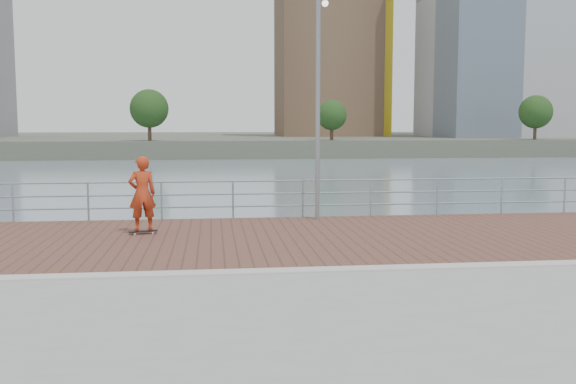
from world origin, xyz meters
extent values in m
plane|color=slate|center=(0.00, 0.00, -2.00)|extent=(400.00, 400.00, 0.00)
cube|color=brown|center=(0.00, 3.60, 0.01)|extent=(40.00, 6.80, 0.02)
cube|color=#B7B5AD|center=(0.00, 0.00, 0.03)|extent=(40.00, 0.40, 0.06)
cube|color=#4C5142|center=(0.00, 122.50, -0.75)|extent=(320.00, 95.00, 2.50)
cylinder|color=#8C9EA8|center=(-7.18, 7.00, 0.55)|extent=(0.06, 0.06, 1.10)
cylinder|color=#8C9EA8|center=(-5.13, 7.00, 0.55)|extent=(0.06, 0.06, 1.10)
cylinder|color=#8C9EA8|center=(-3.08, 7.00, 0.55)|extent=(0.06, 0.06, 1.10)
cylinder|color=#8C9EA8|center=(-1.03, 7.00, 0.55)|extent=(0.06, 0.06, 1.10)
cylinder|color=#8C9EA8|center=(1.03, 7.00, 0.55)|extent=(0.06, 0.06, 1.10)
cylinder|color=#8C9EA8|center=(3.08, 7.00, 0.55)|extent=(0.06, 0.06, 1.10)
cylinder|color=#8C9EA8|center=(5.13, 7.00, 0.55)|extent=(0.06, 0.06, 1.10)
cylinder|color=#8C9EA8|center=(7.18, 7.00, 0.55)|extent=(0.06, 0.06, 1.10)
cylinder|color=#8C9EA8|center=(9.24, 7.00, 0.55)|extent=(0.06, 0.06, 1.10)
cylinder|color=#8C9EA8|center=(0.00, 7.00, 1.10)|extent=(39.00, 0.05, 0.05)
cylinder|color=#8C9EA8|center=(0.00, 7.00, 0.73)|extent=(39.00, 0.05, 0.05)
cylinder|color=#8C9EA8|center=(0.00, 7.00, 0.36)|extent=(39.00, 0.05, 0.05)
cylinder|color=gray|center=(1.38, 6.50, 3.28)|extent=(0.13, 0.13, 6.57)
cube|color=black|center=(-3.35, 4.54, 0.09)|extent=(0.72, 0.36, 0.03)
cylinder|color=beige|center=(-3.55, 4.42, 0.05)|extent=(0.06, 0.05, 0.05)
cylinder|color=beige|center=(-3.12, 4.54, 0.05)|extent=(0.06, 0.05, 0.05)
cylinder|color=beige|center=(-3.59, 4.54, 0.05)|extent=(0.06, 0.05, 0.05)
cylinder|color=beige|center=(-3.16, 4.66, 0.05)|extent=(0.06, 0.05, 0.05)
imported|color=#B33417|center=(-3.35, 4.54, 1.04)|extent=(0.78, 0.62, 1.86)
cube|color=brown|center=(20.00, 110.00, 16.56)|extent=(18.00, 18.00, 32.11)
cylinder|color=#473323|center=(-10.00, 77.00, 2.52)|extent=(0.50, 0.50, 4.04)
sphere|color=#193814|center=(-10.00, 77.00, 4.83)|extent=(5.19, 5.19, 5.19)
cylinder|color=#473323|center=(15.00, 77.00, 2.14)|extent=(0.50, 0.50, 3.27)
sphere|color=#193814|center=(15.00, 77.00, 4.01)|extent=(4.21, 4.21, 4.21)
cylinder|color=#473323|center=(45.00, 77.00, 2.37)|extent=(0.50, 0.50, 3.74)
sphere|color=#193814|center=(45.00, 77.00, 4.51)|extent=(4.81, 4.81, 4.81)
camera|label=1|loc=(-1.61, -11.61, 2.76)|focal=40.00mm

